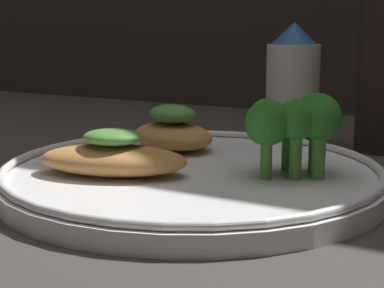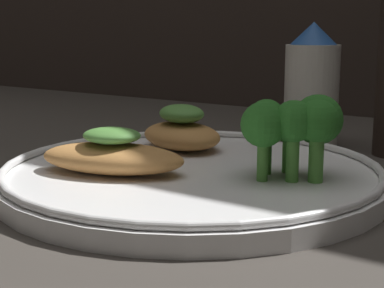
# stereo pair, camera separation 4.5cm
# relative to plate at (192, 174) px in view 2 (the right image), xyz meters

# --- Properties ---
(ground_plane) EXTENTS (1.80, 1.80, 0.01)m
(ground_plane) POSITION_rel_plate_xyz_m (0.00, 0.00, -0.01)
(ground_plane) COLOR #3D3833
(plate) EXTENTS (0.30, 0.30, 0.02)m
(plate) POSITION_rel_plate_xyz_m (0.00, 0.00, 0.00)
(plate) COLOR white
(plate) RESTS_ON ground_plane
(grilled_meat_front) EXTENTS (0.12, 0.09, 0.03)m
(grilled_meat_front) POSITION_rel_plate_xyz_m (-0.04, -0.04, 0.02)
(grilled_meat_front) COLOR #BC7F42
(grilled_meat_front) RESTS_ON plate
(grilled_meat_middle) EXTENTS (0.10, 0.09, 0.04)m
(grilled_meat_middle) POSITION_rel_plate_xyz_m (-0.05, 0.06, 0.02)
(grilled_meat_middle) COLOR #BC7F42
(grilled_meat_middle) RESTS_ON plate
(broccoli_bunch) EXTENTS (0.07, 0.07, 0.06)m
(broccoli_bunch) POSITION_rel_plate_xyz_m (0.08, 0.02, 0.04)
(broccoli_bunch) COLOR #4C8E38
(broccoli_bunch) RESTS_ON plate
(sauce_bottle) EXTENTS (0.06, 0.06, 0.13)m
(sauce_bottle) POSITION_rel_plate_xyz_m (0.01, 0.21, 0.05)
(sauce_bottle) COLOR white
(sauce_bottle) RESTS_ON ground_plane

